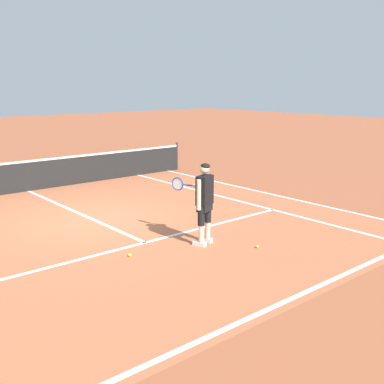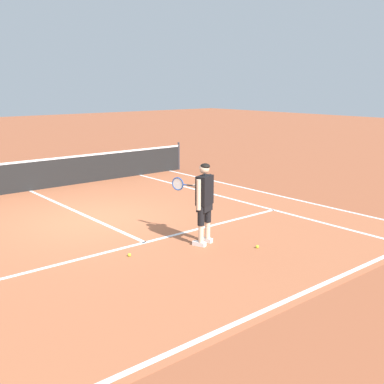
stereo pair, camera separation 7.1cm
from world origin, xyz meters
TOP-DOWN VIEW (x-y plane):
  - ground_plane at (0.00, 0.00)m, footprint 80.00×80.00m
  - court_inner_surface at (0.00, -0.91)m, footprint 10.98×10.46m
  - line_baseline at (0.00, -5.95)m, footprint 10.98×0.10m
  - line_service at (0.00, -2.28)m, footprint 8.23×0.10m
  - line_centre_service at (0.00, 0.92)m, footprint 0.10×6.40m
  - line_singles_right at (4.12, -0.91)m, footprint 0.10×10.06m
  - line_doubles_right at (5.49, -0.91)m, footprint 0.10×10.06m
  - tennis_net at (0.00, 4.12)m, footprint 11.96×0.08m
  - tennis_player at (0.90, -3.13)m, footprint 0.58×1.22m
  - tennis_ball_near_feet at (-0.70, -2.77)m, footprint 0.07×0.07m
  - tennis_ball_by_baseline at (1.57, -4.03)m, footprint 0.07×0.07m

SIDE VIEW (x-z plane):
  - ground_plane at x=0.00m, z-range 0.00..0.00m
  - court_inner_surface at x=0.00m, z-range 0.00..0.00m
  - line_baseline at x=0.00m, z-range 0.00..0.01m
  - line_service at x=0.00m, z-range 0.00..0.01m
  - line_centre_service at x=0.00m, z-range 0.00..0.01m
  - line_singles_right at x=4.12m, z-range 0.00..0.01m
  - line_doubles_right at x=5.49m, z-range 0.00..0.01m
  - tennis_ball_near_feet at x=-0.70m, z-range 0.00..0.07m
  - tennis_ball_by_baseline at x=1.57m, z-range 0.00..0.07m
  - tennis_net at x=0.00m, z-range -0.04..1.03m
  - tennis_player at x=0.90m, z-range 0.13..1.85m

